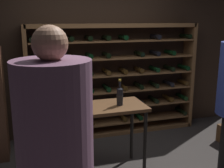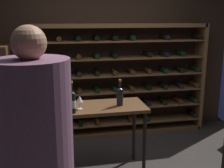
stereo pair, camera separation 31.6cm
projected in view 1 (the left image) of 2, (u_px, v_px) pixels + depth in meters
back_wall at (95, 54)px, 4.62m from camera, size 5.41×0.10×2.66m
wine_rack at (115, 80)px, 4.60m from camera, size 2.81×0.32×1.83m
tasting_table at (101, 115)px, 3.39m from camera, size 1.08×0.55×0.88m
person_bystander_dark_jacket at (56, 153)px, 1.90m from camera, size 0.52×0.52×1.88m
wine_bottle_red_label at (120, 96)px, 3.38m from camera, size 0.08×0.08×0.32m
wine_bottle_green_slim at (64, 96)px, 3.29m from camera, size 0.08×0.08×0.37m
wine_bottle_amber_reserve at (74, 103)px, 3.05m from camera, size 0.08×0.08×0.36m
wine_glass_stemmed_left at (81, 100)px, 3.19m from camera, size 0.08×0.08×0.16m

